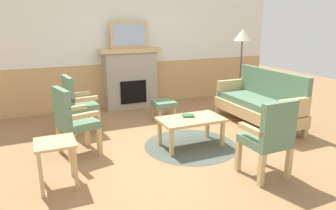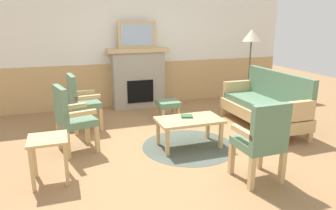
% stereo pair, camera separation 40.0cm
% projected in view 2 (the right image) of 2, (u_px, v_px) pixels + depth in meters
% --- Properties ---
extents(ground_plane, '(14.00, 14.00, 0.00)m').
position_uv_depth(ground_plane, '(175.00, 145.00, 4.75)').
color(ground_plane, '#997047').
extents(wall_back, '(7.20, 0.14, 2.70)m').
position_uv_depth(wall_back, '(135.00, 46.00, 6.77)').
color(wall_back, white).
rests_on(wall_back, ground_plane).
extents(fireplace, '(1.30, 0.44, 1.28)m').
position_uv_depth(fireplace, '(138.00, 77.00, 6.72)').
color(fireplace, '#A39989').
rests_on(fireplace, ground_plane).
extents(framed_picture, '(0.80, 0.04, 0.56)m').
position_uv_depth(framed_picture, '(137.00, 35.00, 6.48)').
color(framed_picture, tan).
rests_on(framed_picture, fireplace).
extents(couch, '(0.70, 1.80, 0.98)m').
position_uv_depth(couch, '(265.00, 105.00, 5.49)').
color(couch, tan).
rests_on(couch, ground_plane).
extents(coffee_table, '(0.96, 0.56, 0.44)m').
position_uv_depth(coffee_table, '(189.00, 122.00, 4.61)').
color(coffee_table, tan).
rests_on(coffee_table, ground_plane).
extents(round_rug, '(1.41, 1.41, 0.01)m').
position_uv_depth(round_rug, '(189.00, 146.00, 4.71)').
color(round_rug, '#4C564C').
rests_on(round_rug, ground_plane).
extents(book_on_table, '(0.20, 0.19, 0.03)m').
position_uv_depth(book_on_table, '(187.00, 116.00, 4.67)').
color(book_on_table, '#33663D').
rests_on(book_on_table, coffee_table).
extents(footstool, '(0.40, 0.40, 0.36)m').
position_uv_depth(footstool, '(168.00, 105.00, 5.94)').
color(footstool, tan).
rests_on(footstool, ground_plane).
extents(armchair_near_fireplace, '(0.58, 0.58, 0.98)m').
position_uv_depth(armchair_near_fireplace, '(71.00, 116.00, 4.39)').
color(armchair_near_fireplace, tan).
rests_on(armchair_near_fireplace, ground_plane).
extents(armchair_by_window_left, '(0.54, 0.54, 0.98)m').
position_uv_depth(armchair_by_window_left, '(80.00, 100.00, 5.29)').
color(armchair_by_window_left, tan).
rests_on(armchair_by_window_left, ground_plane).
extents(armchair_front_left, '(0.49, 0.49, 0.98)m').
position_uv_depth(armchair_front_left, '(262.00, 139.00, 3.56)').
color(armchair_front_left, tan).
rests_on(armchair_front_left, ground_plane).
extents(side_table, '(0.44, 0.44, 0.55)m').
position_uv_depth(side_table, '(48.00, 147.00, 3.58)').
color(side_table, tan).
rests_on(side_table, ground_plane).
extents(floor_lamp_by_couch, '(0.36, 0.36, 1.68)m').
position_uv_depth(floor_lamp_by_couch, '(251.00, 40.00, 6.38)').
color(floor_lamp_by_couch, '#332D28').
rests_on(floor_lamp_by_couch, ground_plane).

